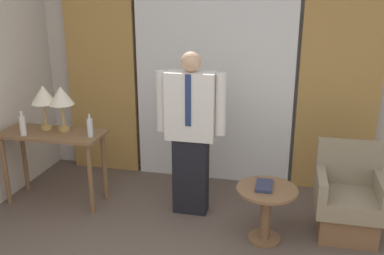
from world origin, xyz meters
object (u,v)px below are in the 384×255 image
Objects in this scene: bottle_by_lamp at (23,125)px; book at (264,186)px; bottle_near_edge at (90,127)px; armchair at (348,202)px; person at (191,130)px; table_lamp_right at (61,97)px; desk at (53,146)px; side_table at (266,205)px; table_lamp_left at (43,96)px.

bottle_by_lamp is 2.48m from book.
bottle_near_edge is 0.28× the size of armchair.
bottle_by_lamp is 1.71m from person.
bottle_near_edge is at bearing -171.88° from person.
bottle_by_lamp is 0.99× the size of book.
table_lamp_right reaches higher than bottle_near_edge.
bottle_near_edge is at bearing -178.74° from armchair.
armchair is at bearing 2.96° from bottle_by_lamp.
desk is 2.24m from book.
bottle_near_edge is at bearing -4.36° from desk.
table_lamp_left is at bearing 171.54° from side_table.
table_lamp_left is 0.55× the size of armchair.
person is at bearing 8.12° from bottle_near_edge.
table_lamp_right is 1.39m from person.
person reaches higher than armchair.
bottle_near_edge is 1.02m from person.
bottle_by_lamp reaches higher than book.
person reaches higher than table_lamp_right.
person is 0.91m from book.
bottle_near_edge is 2.60m from armchair.
bottle_by_lamp reaches higher than bottle_near_edge.
side_table is 2.14× the size of book.
person is at bearing 1.15° from table_lamp_right.
armchair is (1.53, -0.09, -0.57)m from person.
desk reaches higher than book.
side_table is at bearing -8.46° from table_lamp_left.
person is at bearing 4.26° from desk.
bottle_by_lamp is at bearing -147.48° from desk.
desk is 0.66× the size of person.
bottle_by_lamp is at bearing -171.44° from person.
side_table is at bearing -25.63° from person.
table_lamp_left is at bearing 178.87° from armchair.
bottle_near_edge is 0.94× the size of bottle_by_lamp.
bottle_near_edge is at bearing 172.59° from side_table.
table_lamp_right is at bearing 38.75° from desk.
armchair reaches higher than side_table.
side_table is (-0.74, -0.29, 0.03)m from armchair.
armchair is 3.34× the size of book.
bottle_by_lamp is (-0.33, -0.23, -0.26)m from table_lamp_right.
table_lamp_left reaches higher than bottle_by_lamp.
bottle_near_edge is 1.82m from book.
person is 1.94× the size of armchair.
table_lamp_left is (-0.10, 0.08, 0.51)m from desk.
table_lamp_left is at bearing 171.85° from book.
desk is 2.30× the size of table_lamp_left.
side_table is (0.79, -0.38, -0.54)m from person.
side_table is (2.15, -0.35, -0.80)m from table_lamp_right.
armchair is at bearing 19.48° from book.
table_lamp_right is 1.87× the size of bottle_by_lamp.
person is (1.36, 0.03, -0.26)m from table_lamp_right.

